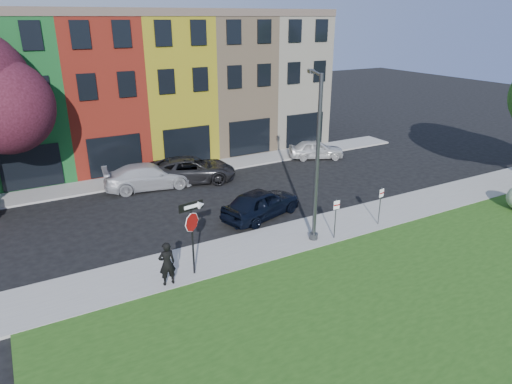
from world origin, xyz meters
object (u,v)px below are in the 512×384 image
sedan_near (261,203)px  street_lamp (316,159)px  man (167,264)px  stop_sign (192,224)px

sedan_near → street_lamp: (0.86, -3.45, 3.19)m
man → stop_sign: bearing=-167.5°
man → street_lamp: street_lamp is taller
stop_sign → man: (-1.20, -0.24, -1.33)m
stop_sign → street_lamp: (6.18, 0.34, 1.62)m
stop_sign → man: size_ratio=1.73×
man → street_lamp: 7.97m
sedan_near → man: bearing=104.7°
sedan_near → street_lamp: 4.78m
man → sedan_near: man is taller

